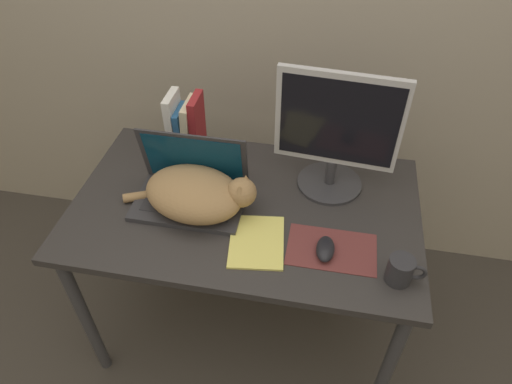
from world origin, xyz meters
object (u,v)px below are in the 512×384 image
cat (197,193)px  mug (401,270)px  computer_mouse (325,249)px  notepad (257,242)px  book_row (186,127)px  external_monitor (336,133)px  laptop (191,190)px

cat → mug: (0.66, -0.18, -0.03)m
cat → computer_mouse: size_ratio=4.49×
cat → notepad: size_ratio=1.93×
cat → computer_mouse: bearing=-14.8°
cat → book_row: size_ratio=1.86×
computer_mouse → book_row: book_row is taller
book_row → external_monitor: bearing=-9.4°
mug → cat: bearing=165.0°
book_row → notepad: 0.56m
external_monitor → laptop: bearing=-160.0°
cat → external_monitor: bearing=26.1°
book_row → notepad: bearing=-50.0°
external_monitor → computer_mouse: (0.01, -0.33, -0.21)m
laptop → mug: bearing=-17.4°
mug → external_monitor: bearing=120.6°
computer_mouse → book_row: bearing=143.4°
book_row → mug: book_row is taller
book_row → notepad: (0.35, -0.42, -0.11)m
laptop → cat: bearing=-48.1°
laptop → book_row: bearing=108.8°
cat → mug: cat is taller
cat → computer_mouse: cat is taller
laptop → computer_mouse: size_ratio=3.61×
computer_mouse → notepad: computer_mouse is taller
book_row → mug: (0.79, -0.48, -0.07)m
notepad → mug: bearing=-8.5°
notepad → mug: size_ratio=2.11×
laptop → cat: laptop is taller
cat → laptop: bearing=131.9°
computer_mouse → external_monitor: bearing=91.6°
book_row → computer_mouse: bearing=-36.6°
cat → mug: size_ratio=4.08×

